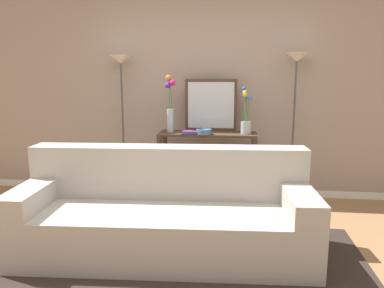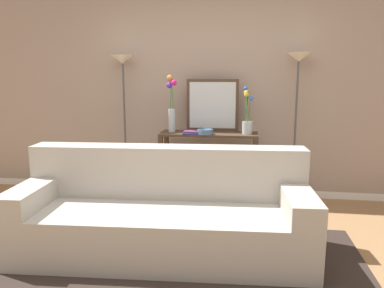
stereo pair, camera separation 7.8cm
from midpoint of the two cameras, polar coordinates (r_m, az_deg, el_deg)
The scene contains 13 objects.
ground_plane at distance 3.01m, azimuth -3.40°, elevation -19.46°, with size 16.00×16.00×0.02m, color #9E754C.
back_wall at distance 4.66m, azimuth 1.06°, elevation 8.13°, with size 12.00×0.15×2.61m.
area_rug at distance 3.18m, azimuth -5.34°, elevation -17.42°, with size 3.30×1.62×0.01m.
couch at distance 3.19m, azimuth -4.87°, elevation -11.15°, with size 2.47×1.00×0.88m.
console_table at distance 4.35m, azimuth 1.89°, elevation -1.75°, with size 1.13×0.38×0.84m.
floor_lamp_left at distance 4.60m, azimuth -11.33°, elevation 8.71°, with size 0.28×0.28×1.74m.
floor_lamp_right at distance 4.41m, azimuth 15.21°, elevation 8.62°, with size 0.28×0.28×1.75m.
wall_mirror at distance 4.42m, azimuth 2.43°, elevation 6.01°, with size 0.62×0.02×0.62m.
vase_tall_flowers at distance 4.34m, azimuth -3.94°, elevation 6.01°, with size 0.13×0.10×0.66m.
vase_short_flowers at distance 4.24m, azimuth 7.83°, elevation 3.91°, with size 0.12×0.12×0.54m.
fruit_bowl at distance 4.18m, azimuth 1.35°, elevation 1.94°, with size 0.18×0.18×0.06m.
book_stack at distance 4.22m, azimuth -0.88°, elevation 1.81°, with size 0.19×0.17×0.03m.
book_row_under_console at distance 4.52m, azimuth -1.89°, elevation -8.10°, with size 0.34×0.17×0.12m.
Camera 1 is at (0.45, -2.57, 1.48)m, focal length 34.49 mm.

